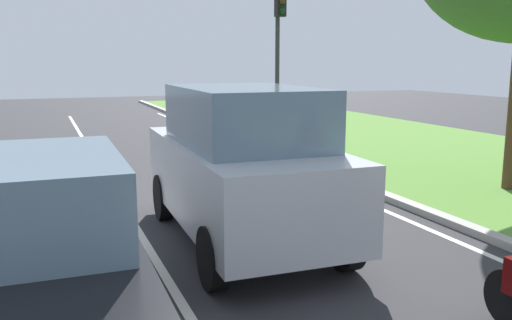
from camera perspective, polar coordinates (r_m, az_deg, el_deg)
The scene contains 8 objects.
ground_plane at distance 12.20m, azimuth -11.68°, elevation -2.36°, with size 60.00×60.00×0.00m, color #2D2D30.
lane_line_center at distance 12.10m, azimuth -14.95°, elevation -2.58°, with size 0.12×32.00×0.01m, color silver.
lane_line_right_edge at distance 13.27m, azimuth 3.79°, elevation -1.12°, with size 0.12×32.00×0.01m, color silver.
grass_verge_right at distance 15.97m, azimuth 19.88°, elevation 0.33°, with size 9.00×48.00×0.06m, color #548433.
curb_right at distance 13.48m, azimuth 5.71°, elevation -0.73°, with size 0.24×48.00×0.12m, color #9E9B93.
car_suv_ahead at distance 7.85m, azimuth -1.45°, elevation -0.44°, with size 2.06×4.55×2.28m.
car_sedan_left_lane at distance 5.20m, azimuth -22.58°, elevation -9.75°, with size 1.90×4.33×1.86m.
traffic_light_near_right at distance 17.63m, azimuth 2.42°, elevation 13.02°, with size 0.32×0.50×5.10m.
Camera 1 is at (-2.01, 2.26, 2.63)m, focal length 38.17 mm.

